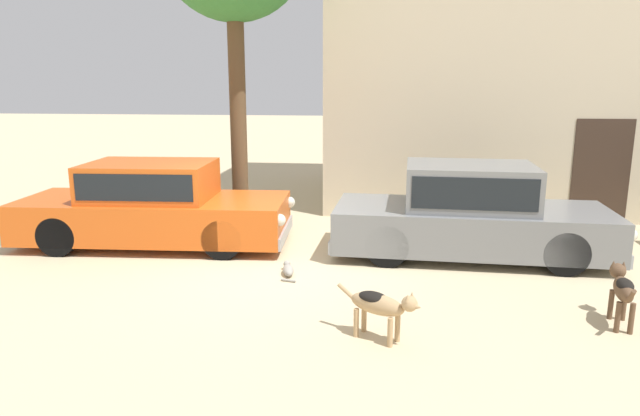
{
  "coord_description": "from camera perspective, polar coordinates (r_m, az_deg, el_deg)",
  "views": [
    {
      "loc": [
        1.86,
        -8.29,
        2.8
      ],
      "look_at": [
        0.87,
        0.2,
        0.9
      ],
      "focal_mm": 31.91,
      "sensor_mm": 36.0,
      "label": 1
    }
  ],
  "objects": [
    {
      "name": "ground_plane",
      "position": [
        8.95,
        -5.69,
        -5.77
      ],
      "size": [
        80.0,
        80.0,
        0.0
      ],
      "primitive_type": "plane",
      "color": "#CCB78E"
    },
    {
      "name": "parked_sedan_nearest",
      "position": [
        10.31,
        -16.36,
        0.34
      ],
      "size": [
        4.79,
        1.98,
        1.45
      ],
      "rotation": [
        0.0,
        0.0,
        0.05
      ],
      "color": "#D15619",
      "rests_on": "ground_plane"
    },
    {
      "name": "parked_sedan_second",
      "position": [
        9.53,
        14.81,
        -0.37
      ],
      "size": [
        4.57,
        1.92,
        1.52
      ],
      "rotation": [
        0.0,
        0.0,
        -0.04
      ],
      "color": "slate",
      "rests_on": "ground_plane"
    },
    {
      "name": "stray_dog_spotted",
      "position": [
        6.35,
        6.03,
        -9.61
      ],
      "size": [
        0.96,
        0.58,
        0.63
      ],
      "rotation": [
        0.0,
        0.0,
        5.77
      ],
      "color": "tan",
      "rests_on": "ground_plane"
    },
    {
      "name": "stray_dog_tan",
      "position": [
        7.56,
        28.08,
        -7.07
      ],
      "size": [
        0.3,
        0.99,
        0.69
      ],
      "rotation": [
        0.0,
        0.0,
        1.4
      ],
      "color": "brown",
      "rests_on": "ground_plane"
    },
    {
      "name": "stray_cat",
      "position": [
        8.51,
        -3.22,
        -6.18
      ],
      "size": [
        0.29,
        0.62,
        0.16
      ],
      "rotation": [
        0.0,
        0.0,
        1.82
      ],
      "color": "gray",
      "rests_on": "ground_plane"
    }
  ]
}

